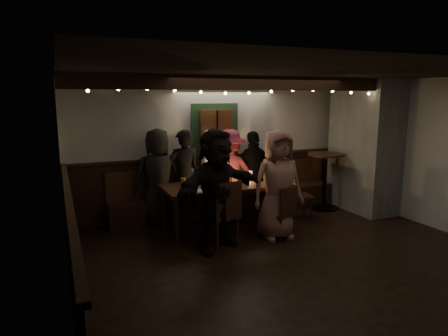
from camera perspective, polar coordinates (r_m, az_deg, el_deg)
name	(u,v)px	position (r m, az deg, el deg)	size (l,w,h in m)	color
room	(299,163)	(7.48, 10.69, 0.72)	(6.02, 5.01, 2.62)	black
dining_table	(228,188)	(6.85, 0.63, -2.86)	(2.26, 0.97, 0.98)	#321A10
chair_near_left	(224,210)	(6.07, -0.01, -6.08)	(0.57, 0.57, 1.04)	#321A10
chair_near_right	(284,210)	(6.52, 8.52, -5.90)	(0.50, 0.50, 0.87)	#321A10
chair_end	(295,192)	(7.64, 10.17, -3.33)	(0.49, 0.49, 0.92)	#321A10
high_top	(325,174)	(8.37, 14.23, -0.83)	(0.72, 0.72, 1.15)	black
person_a	(158,177)	(7.19, -9.38, -1.30)	(0.85, 0.55, 1.74)	black
person_b	(184,176)	(7.27, -5.72, -1.19)	(0.62, 0.41, 1.71)	black
person_c	(209,174)	(7.50, -2.12, -0.93)	(0.81, 0.63, 1.67)	white
person_d	(229,173)	(7.64, 0.79, -0.72)	(1.08, 0.62, 1.67)	maroon
person_e	(254,173)	(7.82, 4.26, -0.65)	(0.95, 0.40, 1.63)	black
person_f	(216,190)	(5.94, -1.08, -3.09)	(1.71, 0.54, 1.84)	black
person_g	(277,185)	(6.46, 7.65, -2.40)	(0.87, 0.56, 1.77)	#9F6B5D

